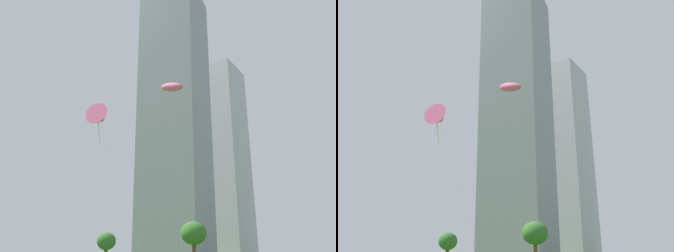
% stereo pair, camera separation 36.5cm
% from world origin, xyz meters
% --- Properties ---
extents(kite_flying_1, '(5.25, 2.73, 13.73)m').
position_xyz_m(kite_flying_1, '(-9.06, 7.64, 12.71)').
color(kite_flying_1, silver).
rests_on(kite_flying_1, ground).
extents(kite_flying_2, '(5.92, 10.21, 15.58)m').
position_xyz_m(kite_flying_2, '(-3.71, 9.90, 14.91)').
color(kite_flying_2, silver).
rests_on(kite_flying_2, ground).
extents(park_tree_0, '(2.80, 2.80, 5.99)m').
position_xyz_m(park_tree_0, '(-27.42, 30.05, 4.59)').
color(park_tree_0, brown).
rests_on(park_tree_0, ground).
extents(park_tree_1, '(4.09, 4.09, 7.84)m').
position_xyz_m(park_tree_1, '(-17.85, 39.37, 5.97)').
color(park_tree_1, brown).
rests_on(park_tree_1, ground).
extents(distant_highrise_0, '(15.80, 20.23, 91.12)m').
position_xyz_m(distant_highrise_0, '(-51.43, 136.22, 45.56)').
color(distant_highrise_0, '#A8A8AD').
rests_on(distant_highrise_0, ground).
extents(distant_highrise_1, '(25.01, 28.35, 108.52)m').
position_xyz_m(distant_highrise_1, '(-53.88, 94.92, 54.26)').
color(distant_highrise_1, gray).
rests_on(distant_highrise_1, ground).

